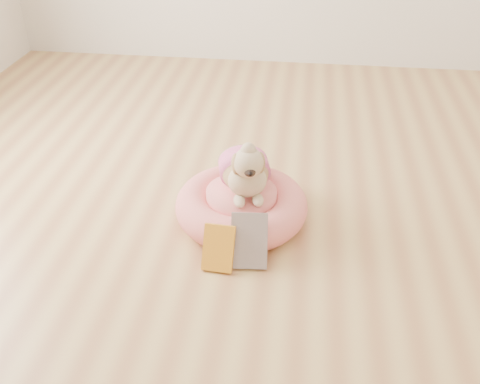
# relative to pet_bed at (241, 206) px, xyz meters

# --- Properties ---
(floor) EXTENTS (4.50, 4.50, 0.00)m
(floor) POSITION_rel_pet_bed_xyz_m (-0.00, -0.18, -0.07)
(floor) COLOR #AE7748
(floor) RESTS_ON ground
(pet_bed) EXTENTS (0.60, 0.60, 0.15)m
(pet_bed) POSITION_rel_pet_bed_xyz_m (0.00, 0.00, 0.00)
(pet_bed) COLOR #F15E75
(pet_bed) RESTS_ON floor
(dog) EXTENTS (0.35, 0.45, 0.29)m
(dog) POSITION_rel_pet_bed_xyz_m (0.01, 0.03, 0.22)
(dog) COLOR olive
(dog) RESTS_ON pet_bed
(book_yellow) EXTENTS (0.13, 0.12, 0.18)m
(book_yellow) POSITION_rel_pet_bed_xyz_m (-0.05, -0.33, 0.02)
(book_yellow) COLOR yellow
(book_yellow) RESTS_ON floor
(book_white) EXTENTS (0.16, 0.15, 0.21)m
(book_white) POSITION_rel_pet_bed_xyz_m (0.07, -0.28, 0.03)
(book_white) COLOR silver
(book_white) RESTS_ON floor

